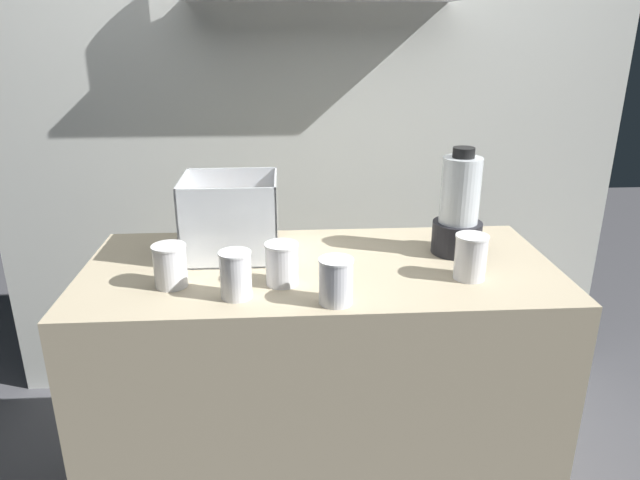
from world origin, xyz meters
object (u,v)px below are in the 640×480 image
at_px(carrot_display_bin, 230,230).
at_px(blender_pitcher, 459,211).
at_px(juice_cup_beet_far_right, 470,259).
at_px(juice_cup_mango_left, 236,278).
at_px(juice_cup_beet_far_left, 170,268).
at_px(juice_cup_orange_right, 336,284).
at_px(juice_cup_mango_middle, 282,266).

xyz_separation_m(carrot_display_bin, blender_pitcher, (0.71, -0.04, 0.06)).
distance_m(carrot_display_bin, juice_cup_beet_far_right, 0.73).
relative_size(carrot_display_bin, juice_cup_mango_left, 2.25).
distance_m(carrot_display_bin, juice_cup_mango_left, 0.32).
bearing_deg(carrot_display_bin, juice_cup_beet_far_right, -18.86).
height_order(blender_pitcher, juice_cup_beet_far_right, blender_pitcher).
bearing_deg(juice_cup_beet_far_left, juice_cup_orange_right, -16.70).
height_order(blender_pitcher, juice_cup_mango_middle, blender_pitcher).
relative_size(blender_pitcher, juice_cup_beet_far_left, 2.80).
bearing_deg(juice_cup_mango_left, juice_cup_orange_right, -11.07).
xyz_separation_m(blender_pitcher, juice_cup_mango_left, (-0.67, -0.28, -0.08)).
bearing_deg(juice_cup_orange_right, juice_cup_beet_far_left, 163.30).
relative_size(juice_cup_beet_far_left, juice_cup_beet_far_right, 0.93).
xyz_separation_m(blender_pitcher, juice_cup_beet_far_right, (-0.02, -0.20, -0.08)).
distance_m(juice_cup_mango_left, juice_cup_mango_middle, 0.14).
distance_m(juice_cup_orange_right, juice_cup_beet_far_right, 0.41).
bearing_deg(carrot_display_bin, juice_cup_mango_middle, -56.24).
relative_size(juice_cup_mango_middle, juice_cup_beet_far_right, 0.92).
bearing_deg(juice_cup_orange_right, juice_cup_mango_middle, 137.24).
bearing_deg(juice_cup_beet_far_right, juice_cup_mango_middle, -179.54).
height_order(juice_cup_mango_middle, juice_cup_beet_far_right, juice_cup_beet_far_right).
relative_size(blender_pitcher, juice_cup_mango_left, 2.62).
distance_m(blender_pitcher, juice_cup_mango_left, 0.73).
bearing_deg(juice_cup_orange_right, juice_cup_beet_far_right, 18.58).
height_order(juice_cup_mango_middle, juice_cup_orange_right, juice_cup_orange_right).
bearing_deg(juice_cup_orange_right, juice_cup_mango_left, 168.93).
bearing_deg(juice_cup_mango_left, juice_cup_mango_middle, 32.61).
height_order(juice_cup_orange_right, juice_cup_beet_far_right, juice_cup_beet_far_right).
distance_m(juice_cup_mango_middle, juice_cup_orange_right, 0.19).
xyz_separation_m(carrot_display_bin, juice_cup_beet_far_left, (-0.14, -0.23, -0.02)).
bearing_deg(juice_cup_beet_far_left, juice_cup_mango_left, -24.05).
bearing_deg(juice_cup_mango_middle, juice_cup_mango_left, -147.39).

